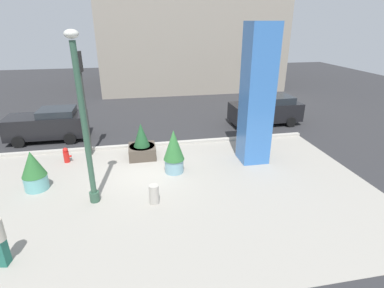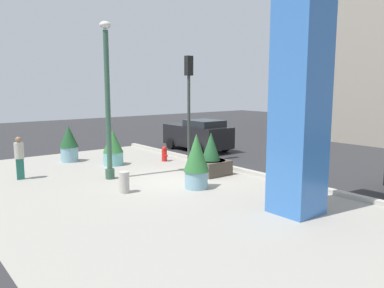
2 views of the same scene
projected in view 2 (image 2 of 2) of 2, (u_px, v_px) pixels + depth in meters
ground_plane at (251, 168)px, 17.32m from camera, size 60.00×60.00×0.00m
plaza_pavement at (133, 190)px, 13.65m from camera, size 18.00×10.00×0.02m
curb_strip at (237, 169)px, 16.77m from camera, size 18.00×0.24×0.16m
lamp_post at (108, 104)px, 14.89m from camera, size 0.44×0.44×6.05m
art_pillar_blue at (300, 104)px, 10.78m from camera, size 1.25×1.25×6.28m
potted_plant_near_left at (69, 143)px, 18.69m from camera, size 0.89×0.89×1.77m
potted_plant_curbside at (113, 147)px, 17.88m from camera, size 0.93×0.93×1.65m
potted_plant_mid_plaza at (211, 159)px, 15.98m from camera, size 1.29×1.29×1.77m
potted_plant_near_right at (196, 160)px, 13.76m from camera, size 0.92×0.92×1.98m
fire_hydrant at (164, 154)px, 18.85m from camera, size 0.36×0.26×0.75m
concrete_bollard at (124, 182)px, 13.25m from camera, size 0.36×0.36×0.75m
traffic_light_corner at (189, 92)px, 18.05m from camera, size 0.28×0.42×5.03m
car_curb_east at (198, 135)px, 21.96m from camera, size 4.21×2.08×1.78m
pedestrian_on_sidewalk at (19, 156)px, 15.09m from camera, size 0.42×0.42×1.70m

